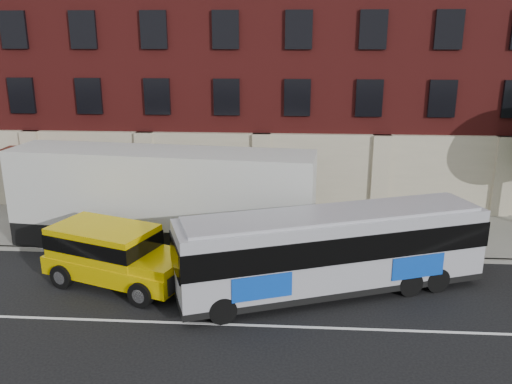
# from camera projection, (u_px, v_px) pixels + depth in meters

# --- Properties ---
(ground) EXTENTS (120.00, 120.00, 0.00)m
(ground) POSITION_uv_depth(u_px,v_px,m) (240.00, 334.00, 16.39)
(ground) COLOR black
(ground) RESTS_ON ground
(sidewalk) EXTENTS (60.00, 6.00, 0.15)m
(sidewalk) POSITION_uv_depth(u_px,v_px,m) (258.00, 229.00, 24.98)
(sidewalk) COLOR gray
(sidewalk) RESTS_ON ground
(kerb) EXTENTS (60.00, 0.25, 0.15)m
(kerb) POSITION_uv_depth(u_px,v_px,m) (254.00, 255.00, 22.11)
(kerb) COLOR gray
(kerb) RESTS_ON ground
(lane_line) EXTENTS (60.00, 0.12, 0.01)m
(lane_line) POSITION_uv_depth(u_px,v_px,m) (241.00, 325.00, 16.87)
(lane_line) COLOR white
(lane_line) RESTS_ON ground
(building) EXTENTS (30.00, 12.10, 15.00)m
(building) POSITION_uv_depth(u_px,v_px,m) (267.00, 59.00, 30.41)
(building) COLOR #5C1715
(building) RESTS_ON sidewalk
(sign_pole) EXTENTS (0.30, 0.20, 2.50)m
(sign_pole) POSITION_uv_depth(u_px,v_px,m) (54.00, 218.00, 22.39)
(sign_pole) COLOR slate
(sign_pole) RESTS_ON ground
(city_bus) EXTENTS (11.22, 6.00, 3.03)m
(city_bus) POSITION_uv_depth(u_px,v_px,m) (333.00, 249.00, 18.60)
(city_bus) COLOR #A7A7B0
(city_bus) RESTS_ON ground
(yellow_suv) EXTENTS (5.85, 3.95, 2.18)m
(yellow_suv) POSITION_uv_depth(u_px,v_px,m) (112.00, 252.00, 19.42)
(yellow_suv) COLOR #DDB800
(yellow_suv) RESTS_ON ground
(shipping_container) EXTENTS (13.10, 3.93, 4.30)m
(shipping_container) POSITION_uv_depth(u_px,v_px,m) (162.00, 200.00, 22.54)
(shipping_container) COLOR black
(shipping_container) RESTS_ON ground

